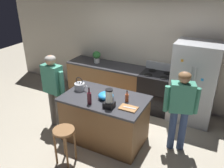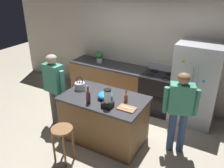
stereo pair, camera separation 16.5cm
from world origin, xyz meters
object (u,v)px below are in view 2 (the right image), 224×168
at_px(kitchen_island, 104,119).
at_px(stove_range, 158,93).
at_px(potted_plant, 99,56).
at_px(chef_knife, 128,108).
at_px(mixing_bowl, 105,96).
at_px(bar_stool, 63,136).
at_px(person_by_island_left, 54,84).
at_px(person_by_sink_right, 180,106).
at_px(bottle_wine, 88,97).
at_px(refrigerator, 196,84).
at_px(bottle_cooking_sauce, 126,98).
at_px(cutting_board, 127,108).
at_px(blender_appliance, 108,100).
at_px(tea_kettle, 80,86).

distance_m(kitchen_island, stove_range, 1.62).
distance_m(stove_range, potted_plant, 1.73).
bearing_deg(chef_knife, mixing_bowl, 160.64).
bearing_deg(bar_stool, person_by_island_left, 136.64).
relative_size(person_by_sink_right, mixing_bowl, 5.53).
bearing_deg(person_by_sink_right, bottle_wine, -154.59).
bearing_deg(chef_knife, person_by_sink_right, 29.89).
bearing_deg(refrigerator, bottle_cooking_sauce, -122.25).
bearing_deg(potted_plant, cutting_board, -46.47).
bearing_deg(mixing_bowl, potted_plant, 125.40).
xyz_separation_m(stove_range, potted_plant, (-1.62, 0.03, 0.62)).
distance_m(person_by_island_left, bottle_cooking_sauce, 1.56).
height_order(bar_stool, blender_appliance, blender_appliance).
distance_m(bottle_cooking_sauce, mixing_bowl, 0.39).
bearing_deg(person_by_sink_right, mixing_bowl, -162.86).
distance_m(bottle_wine, chef_knife, 0.71).
height_order(stove_range, tea_kettle, tea_kettle).
relative_size(person_by_sink_right, bottle_cooking_sauce, 7.13).
bearing_deg(person_by_island_left, chef_knife, -2.96).
height_order(potted_plant, blender_appliance, blender_appliance).
distance_m(bar_stool, bottle_cooking_sauce, 1.26).
xyz_separation_m(kitchen_island, mixing_bowl, (0.04, -0.03, 0.52)).
relative_size(stove_range, bar_stool, 1.64).
relative_size(potted_plant, cutting_board, 1.00).
relative_size(refrigerator, stove_range, 1.59).
bearing_deg(bottle_cooking_sauce, mixing_bowl, -167.78).
distance_m(stove_range, blender_appliance, 1.91).
xyz_separation_m(refrigerator, bottle_wine, (-1.46, -1.82, 0.16)).
distance_m(refrigerator, blender_appliance, 2.09).
distance_m(person_by_sink_right, bar_stool, 2.05).
height_order(potted_plant, chef_knife, potted_plant).
bearing_deg(mixing_bowl, person_by_sink_right, 17.14).
xyz_separation_m(potted_plant, chef_knife, (1.64, -1.71, -0.15)).
bearing_deg(kitchen_island, refrigerator, 48.38).
distance_m(potted_plant, bottle_cooking_sauce, 2.12).
relative_size(refrigerator, mixing_bowl, 6.30).
bearing_deg(person_by_island_left, potted_plant, 88.05).
bearing_deg(chef_knife, kitchen_island, 159.13).
bearing_deg(bottle_cooking_sauce, bar_stool, -127.84).
bearing_deg(mixing_bowl, bottle_cooking_sauce, 12.22).
height_order(stove_range, cutting_board, stove_range).
bearing_deg(kitchen_island, person_by_sink_right, 15.50).
distance_m(person_by_island_left, mixing_bowl, 1.18).
xyz_separation_m(person_by_island_left, potted_plant, (0.06, 1.62, 0.14)).
relative_size(kitchen_island, person_by_sink_right, 1.01).
bearing_deg(stove_range, bottle_cooking_sauce, -94.66).
bearing_deg(cutting_board, bottle_cooking_sauce, 120.43).
xyz_separation_m(bottle_wine, bottle_cooking_sauce, (0.54, 0.37, -0.04)).
bearing_deg(bar_stool, person_by_sink_right, 37.52).
distance_m(stove_range, chef_knife, 1.75).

